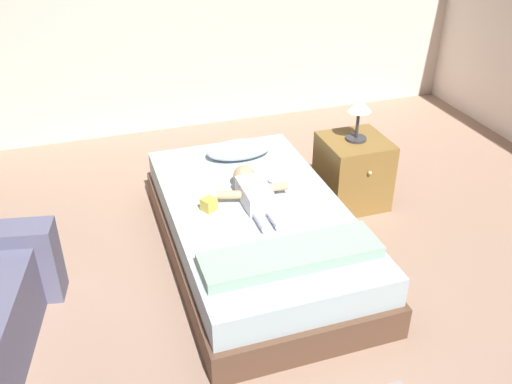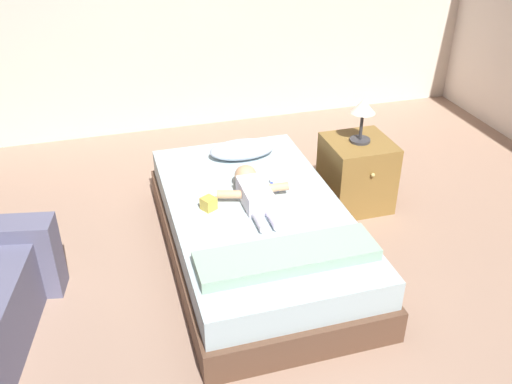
% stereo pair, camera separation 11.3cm
% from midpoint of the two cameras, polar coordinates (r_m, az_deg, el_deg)
% --- Properties ---
extents(ground_plane, '(8.00, 8.00, 0.00)m').
position_cam_midpoint_polar(ground_plane, '(3.48, 2.21, -12.53)').
color(ground_plane, '#A1806A').
extents(bed, '(1.16, 2.05, 0.41)m').
position_cam_midpoint_polar(bed, '(3.83, -0.84, -3.98)').
color(bed, brown).
rests_on(bed, ground_plane).
extents(pillow, '(0.50, 0.28, 0.12)m').
position_cam_midpoint_polar(pillow, '(4.30, -2.51, 4.31)').
color(pillow, silver).
rests_on(pillow, bed).
extents(baby, '(0.50, 0.68, 0.16)m').
position_cam_midpoint_polar(baby, '(3.73, -1.13, 0.00)').
color(baby, white).
rests_on(baby, bed).
extents(toothbrush, '(0.02, 0.15, 0.02)m').
position_cam_midpoint_polar(toothbrush, '(3.92, 0.87, 0.68)').
color(toothbrush, blue).
rests_on(toothbrush, bed).
extents(nightstand, '(0.48, 0.51, 0.55)m').
position_cam_midpoint_polar(nightstand, '(4.44, 9.05, 2.06)').
color(nightstand, olive).
rests_on(nightstand, ground_plane).
extents(lamp, '(0.18, 0.18, 0.33)m').
position_cam_midpoint_polar(lamp, '(4.22, 9.63, 8.24)').
color(lamp, '#333338').
rests_on(lamp, nightstand).
extents(blanket, '(1.04, 0.29, 0.07)m').
position_cam_midpoint_polar(blanket, '(3.20, 2.55, -6.46)').
color(blanket, '#96B89F').
rests_on(blanket, bed).
extents(toy_block, '(0.11, 0.11, 0.08)m').
position_cam_midpoint_polar(toy_block, '(3.66, -5.68, -1.27)').
color(toy_block, gold).
rests_on(toy_block, bed).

